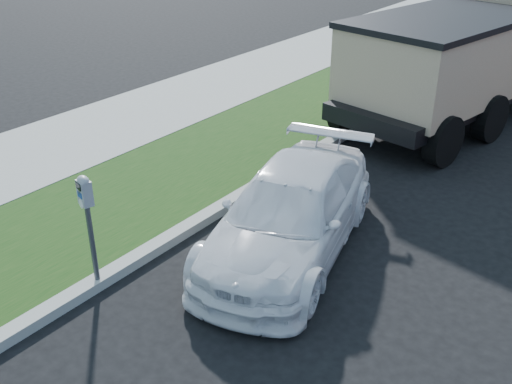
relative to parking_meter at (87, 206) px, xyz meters
The scene contains 5 objects.
ground 3.08m from the parking_meter, 23.25° to the left, with size 120.00×120.00×0.00m, color black.
streetside 4.48m from the parking_meter, 133.97° to the left, with size 6.12×50.00×0.15m.
parking_meter is the anchor object (origin of this frame).
white_wagon 3.00m from the parking_meter, 57.36° to the left, with size 1.78×4.39×1.27m, color white.
dump_truck 9.85m from the parking_meter, 81.11° to the left, with size 3.68×7.12×2.66m.
Camera 1 is at (3.28, -5.24, 5.02)m, focal length 42.00 mm.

